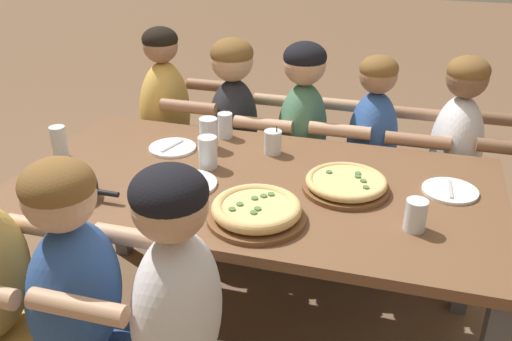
{
  "coord_description": "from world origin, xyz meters",
  "views": [
    {
      "loc": [
        0.54,
        -1.88,
        1.79
      ],
      "look_at": [
        0.0,
        0.0,
        0.82
      ],
      "focal_mm": 40.0,
      "sensor_mm": 36.0,
      "label": 1
    }
  ],
  "objects": [
    {
      "name": "diner_near_midleft",
      "position": [
        -0.37,
        -0.7,
        0.53
      ],
      "size": [
        0.51,
        0.4,
        1.13
      ],
      "rotation": [
        0.0,
        0.0,
        1.57
      ],
      "color": "#2D5193",
      "rests_on": "ground"
    },
    {
      "name": "drinking_glass_a",
      "position": [
        -0.26,
        0.39,
        0.82
      ],
      "size": [
        0.07,
        0.07,
        0.11
      ],
      "color": "silver",
      "rests_on": "dining_table"
    },
    {
      "name": "empty_plate_b",
      "position": [
        -0.25,
        -0.1,
        0.77
      ],
      "size": [
        0.23,
        0.23,
        0.02
      ],
      "color": "white",
      "rests_on": "dining_table"
    },
    {
      "name": "diner_far_center",
      "position": [
        0.04,
        0.7,
        0.53
      ],
      "size": [
        0.51,
        0.4,
        1.15
      ],
      "rotation": [
        0.0,
        0.0,
        -1.57
      ],
      "color": "#477556",
      "rests_on": "ground"
    },
    {
      "name": "drinking_glass_e",
      "position": [
        0.6,
        -0.18,
        0.81
      ],
      "size": [
        0.07,
        0.07,
        0.11
      ],
      "color": "silver",
      "rests_on": "dining_table"
    },
    {
      "name": "drinking_glass_c",
      "position": [
        -0.85,
        -0.01,
        0.83
      ],
      "size": [
        0.07,
        0.07,
        0.14
      ],
      "color": "silver",
      "rests_on": "dining_table"
    },
    {
      "name": "drinking_glass_d",
      "position": [
        -0.22,
        0.08,
        0.82
      ],
      "size": [
        0.08,
        0.08,
        0.13
      ],
      "color": "silver",
      "rests_on": "dining_table"
    },
    {
      "name": "diner_far_right",
      "position": [
        0.77,
        0.7,
        0.52
      ],
      "size": [
        0.51,
        0.4,
        1.14
      ],
      "rotation": [
        0.0,
        0.0,
        -1.57
      ],
      "color": "silver",
      "rests_on": "ground"
    },
    {
      "name": "cocktail_glass_blue",
      "position": [
        -0.01,
        0.28,
        0.81
      ],
      "size": [
        0.08,
        0.08,
        0.13
      ],
      "color": "silver",
      "rests_on": "dining_table"
    },
    {
      "name": "diner_far_midleft",
      "position": [
        -0.32,
        0.7,
        0.53
      ],
      "size": [
        0.51,
        0.4,
        1.14
      ],
      "rotation": [
        0.0,
        0.0,
        -1.57
      ],
      "color": "#232328",
      "rests_on": "ground"
    },
    {
      "name": "diner_far_midright",
      "position": [
        0.38,
        0.7,
        0.5
      ],
      "size": [
        0.51,
        0.4,
        1.11
      ],
      "rotation": [
        0.0,
        0.0,
        -1.57
      ],
      "color": "#2D5193",
      "rests_on": "ground"
    },
    {
      "name": "empty_plate_c",
      "position": [
        0.72,
        0.12,
        0.77
      ],
      "size": [
        0.21,
        0.21,
        0.02
      ],
      "color": "white",
      "rests_on": "dining_table"
    },
    {
      "name": "ground_plane",
      "position": [
        0.0,
        0.0,
        0.0
      ],
      "size": [
        18.0,
        18.0,
        0.0
      ],
      "primitive_type": "plane",
      "color": "brown",
      "rests_on": "ground"
    },
    {
      "name": "drinking_glass_b",
      "position": [
        -0.29,
        0.25,
        0.82
      ],
      "size": [
        0.08,
        0.08,
        0.14
      ],
      "color": "silver",
      "rests_on": "dining_table"
    },
    {
      "name": "diner_far_left",
      "position": [
        -0.7,
        0.7,
        0.53
      ],
      "size": [
        0.51,
        0.4,
        1.17
      ],
      "rotation": [
        0.0,
        0.0,
        -1.57
      ],
      "color": "gold",
      "rests_on": "ground"
    },
    {
      "name": "dining_table",
      "position": [
        0.0,
        0.0,
        0.68
      ],
      "size": [
        1.86,
        0.96,
        0.77
      ],
      "color": "brown",
      "rests_on": "ground"
    },
    {
      "name": "skillet_bowl",
      "position": [
        -0.63,
        -0.3,
        0.82
      ],
      "size": [
        0.32,
        0.22,
        0.13
      ],
      "color": "black",
      "rests_on": "dining_table"
    },
    {
      "name": "empty_plate_a",
      "position": [
        -0.44,
        0.2,
        0.77
      ],
      "size": [
        0.2,
        0.2,
        0.02
      ],
      "color": "white",
      "rests_on": "dining_table"
    },
    {
      "name": "pizza_board_main",
      "position": [
        0.34,
        0.03,
        0.79
      ],
      "size": [
        0.33,
        0.33,
        0.05
      ],
      "color": "brown",
      "rests_on": "dining_table"
    },
    {
      "name": "pizza_board_second",
      "position": [
        0.08,
        -0.27,
        0.8
      ],
      "size": [
        0.34,
        0.34,
        0.07
      ],
      "color": "brown",
      "rests_on": "dining_table"
    }
  ]
}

